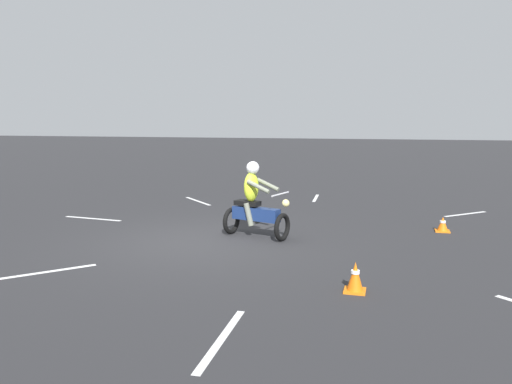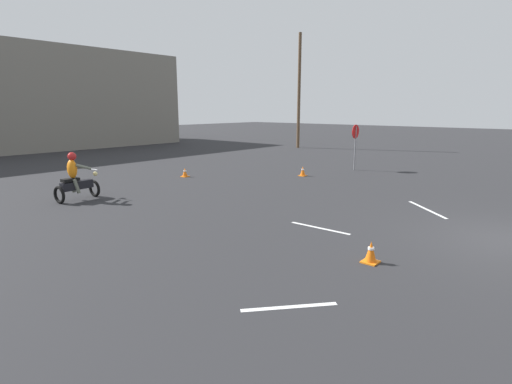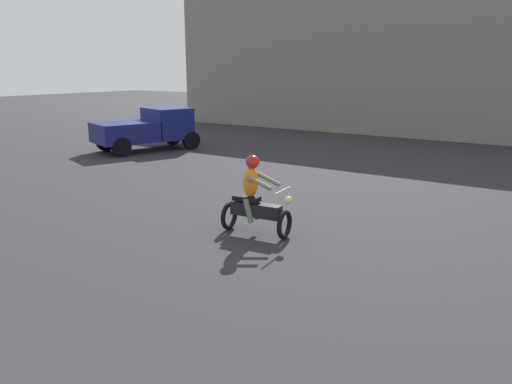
# 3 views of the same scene
# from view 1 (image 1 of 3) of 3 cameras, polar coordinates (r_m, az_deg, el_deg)

# --- Properties ---
(ground_plane) EXTENTS (120.00, 120.00, 0.00)m
(ground_plane) POSITION_cam_1_polar(r_m,az_deg,el_deg) (10.61, -6.27, -5.66)
(ground_plane) COLOR #28282B
(motorcycle_rider_foreground) EXTENTS (1.56, 1.00, 1.66)m
(motorcycle_rider_foreground) POSITION_cam_1_polar(r_m,az_deg,el_deg) (10.80, -0.16, -1.42)
(motorcycle_rider_foreground) COLOR black
(motorcycle_rider_foreground) RESTS_ON ground
(traffic_cone_near_left) EXTENTS (0.32, 0.32, 0.34)m
(traffic_cone_near_left) POSITION_cam_1_polar(r_m,az_deg,el_deg) (12.22, 20.56, -3.51)
(traffic_cone_near_left) COLOR orange
(traffic_cone_near_left) RESTS_ON ground
(traffic_cone_mid_center) EXTENTS (0.32, 0.32, 0.45)m
(traffic_cone_mid_center) POSITION_cam_1_polar(r_m,az_deg,el_deg) (7.65, 11.26, -9.56)
(traffic_cone_mid_center) COLOR orange
(traffic_cone_mid_center) RESTS_ON ground
(lane_stripe_e) EXTENTS (1.70, 0.25, 0.01)m
(lane_stripe_e) POSITION_cam_1_polar(r_m,az_deg,el_deg) (13.64, -18.14, -2.89)
(lane_stripe_e) COLOR silver
(lane_stripe_e) RESTS_ON ground
(lane_stripe_ne) EXTENTS (1.58, 1.67, 0.01)m
(lane_stripe_ne) POSITION_cam_1_polar(r_m,az_deg,el_deg) (9.17, -24.60, -8.58)
(lane_stripe_ne) COLOR silver
(lane_stripe_ne) RESTS_ON ground
(lane_stripe_n) EXTENTS (0.15, 1.75, 0.01)m
(lane_stripe_n) POSITION_cam_1_polar(r_m,az_deg,el_deg) (6.08, -3.96, -16.38)
(lane_stripe_n) COLOR silver
(lane_stripe_n) RESTS_ON ground
(lane_stripe_sw) EXTENTS (1.22, 1.14, 0.01)m
(lane_stripe_sw) POSITION_cam_1_polar(r_m,az_deg,el_deg) (14.73, 22.81, -2.33)
(lane_stripe_sw) COLOR silver
(lane_stripe_sw) RESTS_ON ground
(lane_stripe_s) EXTENTS (0.20, 1.55, 0.01)m
(lane_stripe_s) POSITION_cam_1_polar(r_m,az_deg,el_deg) (16.48, 6.84, -0.68)
(lane_stripe_s) COLOR silver
(lane_stripe_s) RESTS_ON ground
(lane_stripe_se) EXTENTS (1.36, 1.36, 0.01)m
(lane_stripe_se) POSITION_cam_1_polar(r_m,az_deg,el_deg) (15.86, -6.68, -1.03)
(lane_stripe_se) COLOR silver
(lane_stripe_se) RESTS_ON ground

